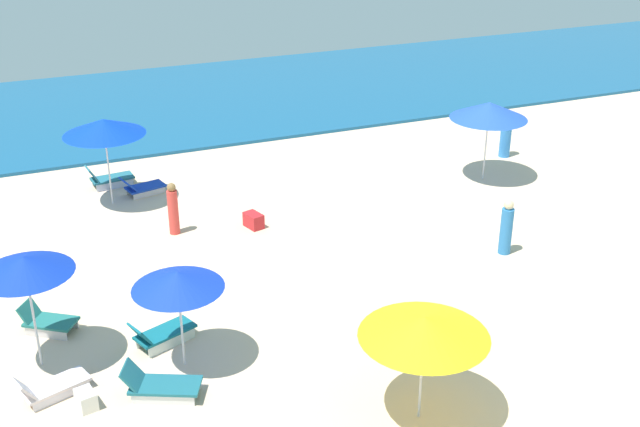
% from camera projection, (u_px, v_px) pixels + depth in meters
% --- Properties ---
extents(ocean, '(60.00, 12.10, 0.12)m').
position_uv_depth(ocean, '(258.00, 94.00, 35.35)').
color(ocean, '#165482').
rests_on(ocean, ground_plane).
extents(umbrella_1, '(1.95, 1.95, 2.59)m').
position_uv_depth(umbrella_1, '(24.00, 265.00, 15.91)').
color(umbrella_1, silver).
rests_on(umbrella_1, ground_plane).
extents(lounge_chair_1_0, '(1.34, 1.18, 0.68)m').
position_uv_depth(lounge_chair_1_0, '(47.00, 321.00, 17.96)').
color(lounge_chair_1_0, silver).
rests_on(lounge_chair_1_0, ground_plane).
extents(lounge_chair_1_1, '(1.52, 0.98, 0.66)m').
position_uv_depth(lounge_chair_1_1, '(51.00, 387.00, 15.83)').
color(lounge_chair_1_1, silver).
rests_on(lounge_chair_1_1, ground_plane).
extents(umbrella_2, '(2.45, 2.45, 2.25)m').
position_uv_depth(umbrella_2, '(424.00, 327.00, 14.52)').
color(umbrella_2, silver).
rests_on(umbrella_2, ground_plane).
extents(umbrella_3, '(1.90, 1.90, 2.24)m').
position_uv_depth(umbrella_3, '(178.00, 280.00, 16.06)').
color(umbrella_3, silver).
rests_on(umbrella_3, ground_plane).
extents(lounge_chair_3_0, '(1.54, 1.04, 0.73)m').
position_uv_depth(lounge_chair_3_0, '(161.00, 334.00, 17.47)').
color(lounge_chair_3_0, silver).
rests_on(lounge_chair_3_0, ground_plane).
extents(lounge_chair_3_1, '(1.65, 1.23, 0.69)m').
position_uv_depth(lounge_chair_3_1, '(160.00, 385.00, 15.84)').
color(lounge_chair_3_1, silver).
rests_on(lounge_chair_3_1, ground_plane).
extents(umbrella_4, '(2.44, 2.44, 2.72)m').
position_uv_depth(umbrella_4, '(104.00, 127.00, 23.53)').
color(umbrella_4, silver).
rests_on(umbrella_4, ground_plane).
extents(lounge_chair_4_0, '(1.50, 0.78, 0.77)m').
position_uv_depth(lounge_chair_4_0, '(109.00, 178.00, 25.68)').
color(lounge_chair_4_0, silver).
rests_on(lounge_chair_4_0, ground_plane).
extents(lounge_chair_4_1, '(1.45, 0.91, 0.64)m').
position_uv_depth(lounge_chair_4_1, '(142.00, 187.00, 25.14)').
color(lounge_chair_4_1, silver).
rests_on(lounge_chair_4_1, ground_plane).
extents(umbrella_5, '(2.50, 2.50, 2.62)m').
position_uv_depth(umbrella_5, '(489.00, 110.00, 25.45)').
color(umbrella_5, silver).
rests_on(umbrella_5, ground_plane).
extents(beachgoer_0, '(0.42, 0.42, 1.55)m').
position_uv_depth(beachgoer_0, '(506.00, 228.00, 21.27)').
color(beachgoer_0, '#2E78BD').
rests_on(beachgoer_0, ground_plane).
extents(beachgoer_1, '(0.53, 0.53, 1.63)m').
position_uv_depth(beachgoer_1, '(506.00, 136.00, 28.01)').
color(beachgoer_1, '#3888D8').
rests_on(beachgoer_1, ground_plane).
extents(beachgoer_2, '(0.37, 0.37, 1.54)m').
position_uv_depth(beachgoer_2, '(173.00, 209.00, 22.37)').
color(beachgoer_2, '#E04139').
rests_on(beachgoer_2, ground_plane).
extents(beach_ball_0, '(0.37, 0.37, 0.37)m').
position_uv_depth(beach_ball_0, '(30.00, 280.00, 19.84)').
color(beach_ball_0, '#38A3E6').
rests_on(beach_ball_0, ground_plane).
extents(cooler_box_1, '(0.52, 0.67, 0.42)m').
position_uv_depth(cooler_box_1, '(254.00, 220.00, 22.95)').
color(cooler_box_1, red).
rests_on(cooler_box_1, ground_plane).
extents(cooler_box_2, '(0.42, 0.52, 0.38)m').
position_uv_depth(cooler_box_2, '(86.00, 400.00, 15.53)').
color(cooler_box_2, white).
rests_on(cooler_box_2, ground_plane).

